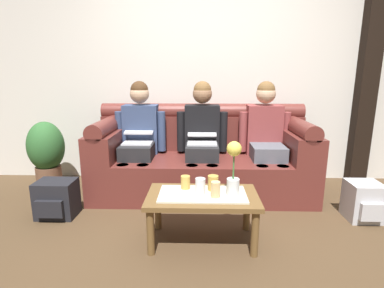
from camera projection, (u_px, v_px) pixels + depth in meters
name	position (u px, v px, depth m)	size (l,w,h in m)	color
ground_plane	(202.00, 249.00, 2.26)	(14.00, 14.00, 0.00)	#4C3823
back_wall_patterned	(202.00, 61.00, 3.59)	(6.00, 0.12, 2.90)	silver
timber_pillar	(369.00, 60.00, 3.42)	(0.20, 0.20, 2.90)	black
couch	(202.00, 159.00, 3.31)	(2.32, 0.88, 0.96)	maroon
person_left	(139.00, 134.00, 3.26)	(0.56, 0.67, 1.22)	#232326
person_middle	(202.00, 134.00, 3.24)	(0.56, 0.67, 1.22)	#232326
person_right	(266.00, 134.00, 3.23)	(0.56, 0.67, 1.22)	#595B66
coffee_table	(202.00, 201.00, 2.30)	(0.85, 0.48, 0.40)	brown
flower_vase	(234.00, 166.00, 2.21)	(0.11, 0.11, 0.41)	silver
cup_near_left	(215.00, 189.00, 2.20)	(0.07, 0.07, 0.12)	#DBB77A
cup_near_right	(213.00, 183.00, 2.34)	(0.08, 0.08, 0.12)	gold
cup_far_center	(185.00, 182.00, 2.37)	(0.07, 0.07, 0.10)	gold
cup_far_left	(200.00, 186.00, 2.26)	(0.08, 0.08, 0.12)	silver
backpack_right	(363.00, 202.00, 2.69)	(0.28, 0.31, 0.35)	#B7B7BC
backpack_left	(57.00, 199.00, 2.75)	(0.34, 0.30, 0.34)	black
potted_plant	(47.00, 152.00, 3.38)	(0.40, 0.40, 0.78)	brown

